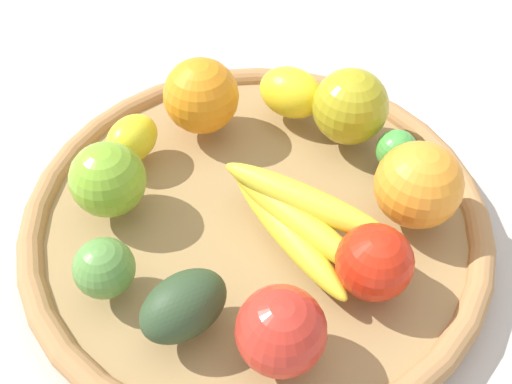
# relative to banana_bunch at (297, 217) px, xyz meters

# --- Properties ---
(ground_plane) EXTENTS (2.40, 2.40, 0.00)m
(ground_plane) POSITION_rel_banana_bunch_xyz_m (0.05, 0.02, -0.06)
(ground_plane) COLOR #BAAEA4
(ground_plane) RESTS_ON ground
(basket) EXTENTS (0.45, 0.45, 0.04)m
(basket) POSITION_rel_banana_bunch_xyz_m (0.05, 0.02, -0.04)
(basket) COLOR #9D7C4C
(basket) RESTS_ON ground_plane
(banana_bunch) EXTENTS (0.17, 0.12, 0.05)m
(banana_bunch) POSITION_rel_banana_bunch_xyz_m (0.00, 0.00, 0.00)
(banana_bunch) COLOR yellow
(banana_bunch) RESTS_ON basket
(orange_0) EXTENTS (0.11, 0.11, 0.08)m
(orange_0) POSITION_rel_banana_bunch_xyz_m (-0.02, -0.11, 0.01)
(orange_0) COLOR orange
(orange_0) RESTS_ON basket
(lemon_1) EXTENTS (0.07, 0.08, 0.04)m
(lemon_1) POSITION_rel_banana_bunch_xyz_m (0.16, 0.11, -0.00)
(lemon_1) COLOR yellow
(lemon_1) RESTS_ON basket
(apple_3) EXTENTS (0.10, 0.10, 0.07)m
(apple_3) POSITION_rel_banana_bunch_xyz_m (0.10, 0.15, 0.01)
(apple_3) COLOR #7CB12C
(apple_3) RESTS_ON basket
(avocado) EXTENTS (0.07, 0.09, 0.05)m
(avocado) POSITION_rel_banana_bunch_xyz_m (-0.05, 0.12, 0.00)
(avocado) COLOR #2E4427
(avocado) RESTS_ON basket
(apple_2) EXTENTS (0.10, 0.10, 0.08)m
(apple_2) POSITION_rel_banana_bunch_xyz_m (0.10, -0.11, 0.01)
(apple_2) COLOR #ACA01E
(apple_2) RESTS_ON basket
(lemon_0) EXTENTS (0.09, 0.09, 0.05)m
(lemon_0) POSITION_rel_banana_bunch_xyz_m (0.16, -0.06, 0.00)
(lemon_0) COLOR yellow
(lemon_0) RESTS_ON basket
(apple_1) EXTENTS (0.09, 0.09, 0.07)m
(apple_1) POSITION_rel_banana_bunch_xyz_m (-0.07, -0.04, 0.01)
(apple_1) COLOR red
(apple_1) RESTS_ON basket
(orange_1) EXTENTS (0.09, 0.09, 0.08)m
(orange_1) POSITION_rel_banana_bunch_xyz_m (0.18, 0.03, 0.01)
(orange_1) COLOR orange
(orange_1) RESTS_ON basket
(apple_0) EXTENTS (0.08, 0.08, 0.07)m
(apple_0) POSITION_rel_banana_bunch_xyz_m (-0.10, 0.06, 0.01)
(apple_0) COLOR red
(apple_0) RESTS_ON basket
(lime_1) EXTENTS (0.06, 0.06, 0.04)m
(lime_1) POSITION_rel_banana_bunch_xyz_m (0.04, -0.13, -0.00)
(lime_1) COLOR green
(lime_1) RESTS_ON basket
(lime_0) EXTENTS (0.06, 0.06, 0.05)m
(lime_0) POSITION_rel_banana_bunch_xyz_m (0.01, 0.17, 0.00)
(lime_0) COLOR #598F3D
(lime_0) RESTS_ON basket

